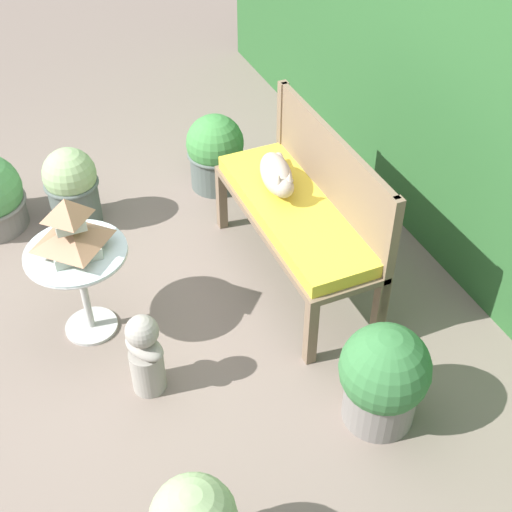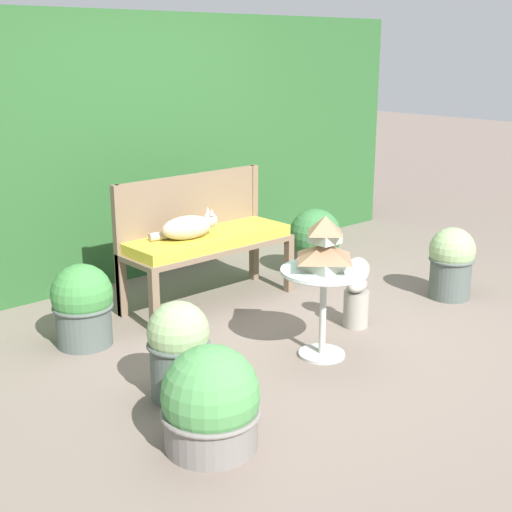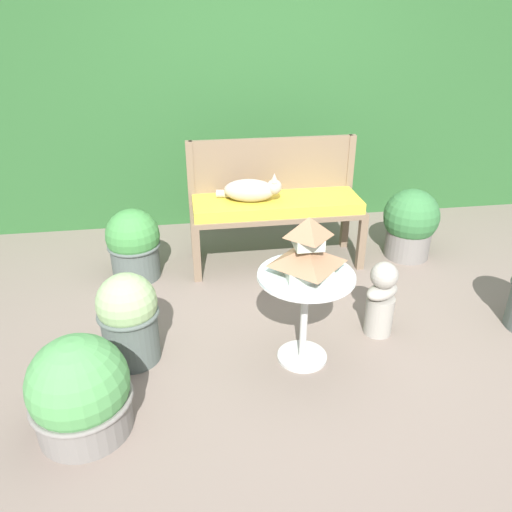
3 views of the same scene
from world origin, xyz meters
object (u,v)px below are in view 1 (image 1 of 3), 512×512
potted_plant_table_far (72,187)px  potted_plant_path_edge (215,152)px  pagoda_birdhouse (71,230)px  garden_bust (145,354)px  cat (277,175)px  potted_plant_table_near (383,377)px  garden_bench (295,217)px  patio_table (79,269)px

potted_plant_table_far → potted_plant_path_edge: (-0.04, 1.06, -0.02)m
potted_plant_table_far → potted_plant_path_edge: size_ratio=1.02×
pagoda_birdhouse → garden_bust: bearing=18.6°
pagoda_birdhouse → potted_plant_path_edge: pagoda_birdhouse is taller
cat → potted_plant_table_near: 1.41m
cat → potted_plant_path_edge: bearing=-165.2°
garden_bust → potted_plant_table_far: (-1.60, -0.03, 0.04)m
garden_bench → potted_plant_table_far: size_ratio=2.39×
pagoda_birdhouse → potted_plant_table_near: pagoda_birdhouse is taller
potted_plant_table_near → garden_bench: bearing=177.2°
potted_plant_table_near → garden_bust: bearing=-122.4°
patio_table → garden_bust: patio_table is taller
cat → potted_plant_path_edge: 1.02m
patio_table → potted_plant_table_far: patio_table is taller
patio_table → garden_bust: 0.63m
potted_plant_table_far → potted_plant_path_edge: potted_plant_table_far is taller
potted_plant_table_far → patio_table: bearing=-8.8°
garden_bench → potted_plant_table_far: (-1.12, -1.13, -0.19)m
garden_bust → potted_plant_table_far: bearing=153.8°
potted_plant_path_edge → potted_plant_table_near: size_ratio=0.95×
patio_table → pagoda_birdhouse: pagoda_birdhouse is taller
cat → potted_plant_path_edge: cat is taller
potted_plant_path_edge → potted_plant_table_near: potted_plant_table_near is taller
potted_plant_table_far → potted_plant_table_near: size_ratio=0.97×
potted_plant_path_edge → garden_bench: bearing=3.7°
cat → potted_plant_table_far: bearing=-117.7°
garden_bench → pagoda_birdhouse: size_ratio=3.96×
garden_bench → patio_table: (-0.07, -1.29, -0.02)m
garden_bust → garden_bench: bearing=86.7°
potted_plant_table_far → pagoda_birdhouse: bearing=-8.8°
cat → garden_bust: 1.35m
garden_bench → potted_plant_table_far: 1.60m
garden_bench → patio_table: size_ratio=2.34×
patio_table → potted_plant_table_near: bearing=45.2°
garden_bench → pagoda_birdhouse: bearing=-93.3°
potted_plant_path_edge → pagoda_birdhouse: bearing=-48.4°
garden_bench → potted_plant_path_edge: 1.17m
pagoda_birdhouse → patio_table: bearing=90.0°
pagoda_birdhouse → potted_plant_table_far: pagoda_birdhouse is taller
garden_bench → garden_bust: bearing=-66.1°
pagoda_birdhouse → potted_plant_path_edge: (-1.08, 1.22, -0.46)m
patio_table → potted_plant_path_edge: 1.64m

